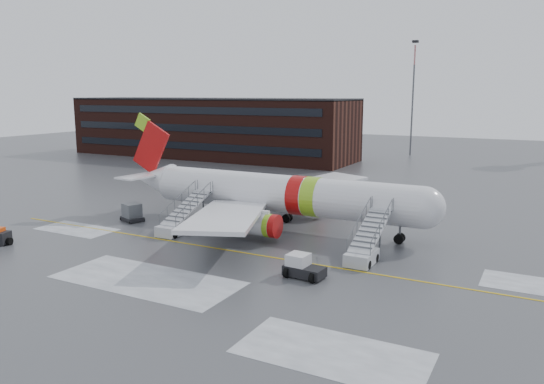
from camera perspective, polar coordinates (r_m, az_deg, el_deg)
The scene contains 8 objects.
ground at distance 44.80m, azimuth 1.11°, elevation -6.79°, with size 260.00×260.00×0.00m, color #494C4F.
airliner at distance 53.28m, azimuth 0.10°, elevation -0.18°, with size 35.03×32.97×11.18m.
airstair_fwd at distance 43.50m, azimuth 9.94°, elevation -6.02°, with size 2.05×7.70×3.48m.
airstair_aft at distance 52.10m, azimuth -10.06°, elevation -3.24°, with size 2.05×7.70×3.48m.
pushback_tug at distance 39.54m, azimuth 3.27°, elevation -8.06°, with size 3.08×2.41×1.70m.
uld_container at distance 58.02m, azimuth -14.82°, elevation -2.19°, with size 2.76×2.39×1.90m.
terminal_building at distance 113.38m, azimuth -6.75°, elevation 6.92°, with size 62.00×16.11×12.30m.
light_mast_far_n at distance 119.33m, azimuth 14.94°, elevation 10.50°, with size 1.20×1.20×24.25m.
Camera 1 is at (19.22, -38.18, 13.43)m, focal length 35.00 mm.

